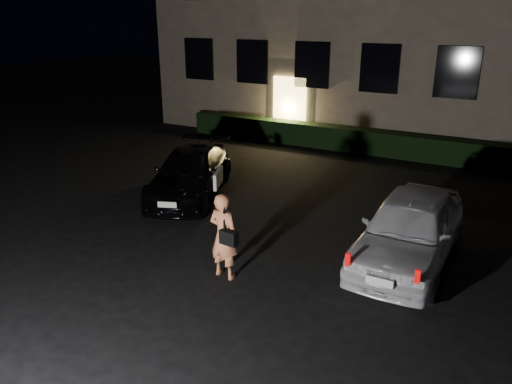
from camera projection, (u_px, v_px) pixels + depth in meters
The scene contains 5 objects.
ground at pixel (211, 279), 9.73m from camera, with size 80.00×80.00×0.00m, color black.
hedge at pixel (370, 142), 18.22m from camera, with size 15.00×0.70×0.85m, color black.
sedan at pixel (191, 173), 14.03m from camera, with size 3.26×4.72×1.27m.
hatch at pixel (410, 229), 10.19m from camera, with size 1.76×4.28×1.45m.
man at pixel (224, 236), 9.53m from camera, with size 0.72×0.48×1.74m.
Camera 1 is at (4.91, -7.07, 4.91)m, focal length 35.00 mm.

